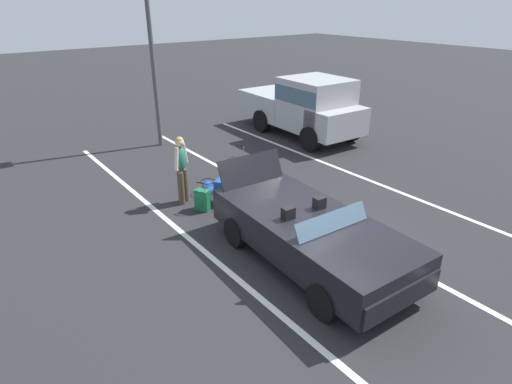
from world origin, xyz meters
TOP-DOWN VIEW (x-y plane):
  - ground_plane at (0.00, 0.00)m, footprint 80.00×80.00m
  - lot_line_near at (0.00, -1.38)m, footprint 18.00×0.12m
  - lot_line_mid at (0.00, 1.32)m, footprint 18.00×0.12m
  - lot_line_far at (0.00, 4.02)m, footprint 18.00×0.12m
  - convertible_car at (0.20, -0.01)m, footprint 4.26×2.01m
  - suitcase_large_black at (-3.72, 1.01)m, footprint 0.55×0.46m
  - suitcase_medium_bright at (-3.08, 0.08)m, footprint 0.42×0.47m
  - suitcase_small_carryon at (-3.06, -0.47)m, footprint 0.39×0.34m
  - duffel_bag at (-3.76, 0.10)m, footprint 0.71×0.57m
  - traveler_person at (-3.68, -0.63)m, footprint 0.41×0.55m
  - parked_pickup_truck_near at (-5.82, 5.40)m, footprint 5.08×2.24m
  - parking_lamp_post at (-8.07, 0.87)m, footprint 0.50×0.24m

SIDE VIEW (x-z plane):
  - ground_plane at x=0.00m, z-range 0.00..0.00m
  - lot_line_near at x=0.00m, z-range 0.00..0.00m
  - lot_line_mid at x=0.00m, z-range 0.00..0.00m
  - lot_line_far at x=0.00m, z-range 0.00..0.00m
  - duffel_bag at x=-3.76m, z-range -0.01..0.33m
  - suitcase_small_carryon at x=-3.06m, z-range -0.11..0.61m
  - suitcase_medium_bright at x=-3.08m, z-range 0.00..0.62m
  - suitcase_large_black at x=-3.72m, z-range -0.17..0.92m
  - convertible_car at x=0.20m, z-range -0.17..1.35m
  - traveler_person at x=-3.68m, z-range 0.10..1.76m
  - parked_pickup_truck_near at x=-5.82m, z-range 0.06..2.16m
  - parking_lamp_post at x=-8.07m, z-range 0.42..6.09m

